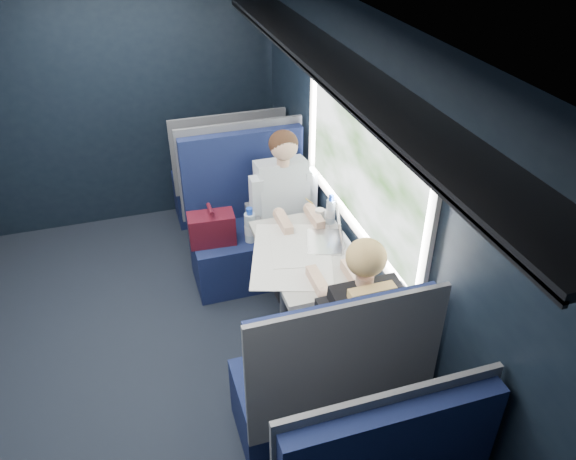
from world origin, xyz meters
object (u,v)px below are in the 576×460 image
object	(u,v)px
man	(286,204)
laptop	(332,234)
bottle_small	(331,211)
cup	(320,215)
table	(306,262)
woman	(357,319)
seat_row_front	(227,180)
seat_bay_near	(249,230)
seat_bay_far	(325,387)

from	to	relation	value
man	laptop	size ratio (longest dim) A/B	3.55
laptop	bottle_small	world-z (taller)	laptop
laptop	cup	xyz separation A→B (m)	(0.02, 0.29, -0.02)
laptop	cup	bearing A→B (deg)	86.15
table	laptop	xyz separation A→B (m)	(0.21, 0.08, 0.14)
woman	seat_row_front	bearing A→B (deg)	95.70
seat_row_front	laptop	xyz separation A→B (m)	(0.39, -1.72, 0.40)
seat_row_front	woman	xyz separation A→B (m)	(0.25, -2.50, 0.32)
bottle_small	man	bearing A→B (deg)	119.87
seat_bay_near	woman	xyz separation A→B (m)	(0.27, -1.57, 0.30)
seat_bay_far	man	bearing A→B (deg)	80.97
laptop	bottle_small	distance (m)	0.25
table	seat_bay_near	world-z (taller)	seat_bay_near
man	woman	size ratio (longest dim) A/B	1.00
seat_row_front	man	bearing A→B (deg)	-77.17
table	bottle_small	size ratio (longest dim) A/B	4.34
seat_bay_far	bottle_small	distance (m)	1.34
seat_row_front	cup	distance (m)	1.54
seat_bay_near	seat_row_front	size ratio (longest dim) A/B	1.09
table	seat_row_front	distance (m)	1.82
laptop	seat_bay_far	bearing A→B (deg)	-112.38
cup	woman	bearing A→B (deg)	-98.52
table	seat_bay_far	bearing A→B (deg)	-101.78
man	cup	distance (m)	0.38
table	cup	world-z (taller)	cup
table	bottle_small	world-z (taller)	bottle_small
table	seat_bay_near	size ratio (longest dim) A/B	0.79
seat_row_front	cup	xyz separation A→B (m)	(0.41, -1.43, 0.38)
table	laptop	size ratio (longest dim) A/B	2.69
laptop	bottle_small	xyz separation A→B (m)	(0.08, 0.23, 0.04)
seat_bay_near	bottle_small	distance (m)	0.85
seat_bay_near	cup	xyz separation A→B (m)	(0.43, -0.50, 0.36)
seat_bay_near	bottle_small	world-z (taller)	seat_bay_near
seat_bay_near	man	size ratio (longest dim) A/B	0.95
seat_bay_near	woman	distance (m)	1.63
seat_bay_far	cup	size ratio (longest dim) A/B	13.86
seat_bay_near	man	bearing A→B (deg)	-32.20
bottle_small	woman	bearing A→B (deg)	-102.43
seat_row_front	woman	size ratio (longest dim) A/B	0.88
seat_bay_near	seat_row_front	xyz separation A→B (m)	(0.02, 0.93, -0.01)
seat_row_front	table	bearing A→B (deg)	-84.20
man	cup	xyz separation A→B (m)	(0.16, -0.33, 0.07)
man	laptop	bearing A→B (deg)	-77.25
seat_bay_far	bottle_small	xyz separation A→B (m)	(0.47, 1.18, 0.43)
seat_bay_near	laptop	size ratio (longest dim) A/B	3.39
table	man	bearing A→B (deg)	84.48
seat_bay_near	cup	size ratio (longest dim) A/B	13.86
seat_row_front	seat_bay_near	bearing A→B (deg)	-91.06
seat_row_front	cup	size ratio (longest dim) A/B	12.76
woman	bottle_small	world-z (taller)	woman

